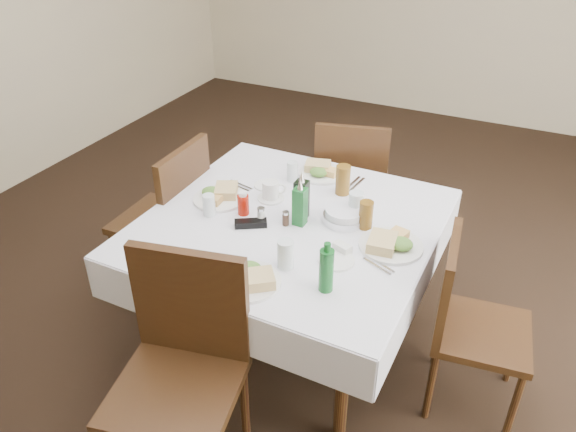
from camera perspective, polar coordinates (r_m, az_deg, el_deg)
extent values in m
plane|color=black|center=(3.36, 4.58, -10.36)|extent=(7.00, 7.00, 0.00)
cylinder|color=black|center=(2.93, -13.30, -9.45)|extent=(0.06, 0.06, 0.72)
cylinder|color=black|center=(3.58, -3.39, -0.08)|extent=(0.06, 0.06, 0.72)
cylinder|color=black|center=(2.54, 5.57, -16.46)|extent=(0.06, 0.06, 0.72)
cylinder|color=black|center=(3.28, 12.19, -4.28)|extent=(0.06, 0.06, 0.72)
cube|color=black|center=(2.81, 0.25, -0.90)|extent=(1.28, 1.28, 0.03)
cube|color=white|center=(2.79, 0.25, -0.54)|extent=(1.41, 1.41, 0.01)
cube|color=white|center=(3.40, 5.48, 3.50)|extent=(1.39, 0.04, 0.22)
cube|color=white|center=(2.39, -7.33, -10.80)|extent=(1.39, 0.04, 0.22)
cube|color=white|center=(2.68, 13.73, -6.09)|extent=(0.04, 1.39, 0.22)
cube|color=white|center=(3.18, -11.03, 0.81)|extent=(0.04, 1.39, 0.22)
cube|color=black|center=(3.78, 6.52, 3.32)|extent=(0.55, 0.55, 0.04)
cube|color=black|center=(3.48, 6.39, 5.30)|extent=(0.45, 0.15, 0.49)
cylinder|color=black|center=(4.05, 9.37, 1.44)|extent=(0.04, 0.04, 0.46)
cylinder|color=black|center=(3.72, 8.96, -1.53)|extent=(0.04, 0.04, 0.46)
cylinder|color=black|center=(4.08, 3.91, 2.03)|extent=(0.04, 0.04, 0.46)
cylinder|color=black|center=(3.74, 3.02, -0.87)|extent=(0.04, 0.04, 0.46)
cube|color=black|center=(2.36, -11.37, -17.14)|extent=(0.57, 0.57, 0.04)
cube|color=black|center=(2.31, -9.86, -8.89)|extent=(0.48, 0.14, 0.53)
cylinder|color=black|center=(2.74, -13.15, -16.38)|extent=(0.04, 0.04, 0.50)
cylinder|color=black|center=(2.61, -4.42, -18.42)|extent=(0.04, 0.04, 0.50)
cube|color=black|center=(2.78, 19.14, -11.14)|extent=(0.47, 0.47, 0.04)
cube|color=black|center=(2.63, 15.85, -6.72)|extent=(0.09, 0.43, 0.46)
cylinder|color=black|center=(2.82, 22.01, -17.43)|extent=(0.03, 0.03, 0.43)
cylinder|color=black|center=(2.79, 14.30, -16.26)|extent=(0.03, 0.03, 0.43)
cylinder|color=black|center=(3.08, 22.02, -12.41)|extent=(0.03, 0.03, 0.43)
cylinder|color=black|center=(3.06, 15.13, -11.30)|extent=(0.03, 0.03, 0.43)
cube|color=black|center=(3.41, -12.92, -0.47)|extent=(0.47, 0.47, 0.04)
cube|color=black|center=(3.17, -10.37, 2.55)|extent=(0.05, 0.47, 0.51)
cylinder|color=black|center=(3.78, -13.21, -1.36)|extent=(0.04, 0.04, 0.48)
cylinder|color=black|center=(3.57, -8.01, -2.84)|extent=(0.04, 0.04, 0.48)
cylinder|color=black|center=(3.53, -16.99, -4.59)|extent=(0.04, 0.04, 0.48)
cylinder|color=black|center=(3.31, -11.62, -6.41)|extent=(0.04, 0.04, 0.48)
cylinder|color=white|center=(3.22, 3.47, 4.33)|extent=(0.27, 0.27, 0.01)
cube|color=tan|center=(3.24, 3.04, 5.10)|extent=(0.16, 0.14, 0.04)
cube|color=#D9994C|center=(3.19, 4.28, 4.50)|extent=(0.10, 0.08, 0.03)
ellipsoid|color=#2B701B|center=(3.17, 3.11, 4.48)|extent=(0.10, 0.09, 0.04)
cylinder|color=white|center=(2.39, -4.12, -6.63)|extent=(0.29, 0.29, 0.01)
cube|color=tan|center=(2.35, -3.25, -6.46)|extent=(0.19, 0.18, 0.05)
cube|color=#D9994C|center=(2.38, -5.40, -6.01)|extent=(0.11, 0.10, 0.04)
ellipsoid|color=#2B701B|center=(2.41, -3.91, -5.35)|extent=(0.11, 0.10, 0.05)
cylinder|color=white|center=(2.64, 10.39, -2.98)|extent=(0.30, 0.30, 0.02)
cube|color=tan|center=(2.59, 9.55, -2.65)|extent=(0.14, 0.17, 0.05)
cube|color=#D9994C|center=(2.66, 11.05, -1.97)|extent=(0.10, 0.11, 0.04)
ellipsoid|color=#2B701B|center=(2.60, 11.40, -2.78)|extent=(0.11, 0.10, 0.05)
cylinder|color=white|center=(2.98, -6.97, 1.78)|extent=(0.28, 0.28, 0.01)
cube|color=tan|center=(2.99, -6.30, 2.60)|extent=(0.17, 0.18, 0.05)
cube|color=#D9994C|center=(2.93, -7.44, 1.74)|extent=(0.08, 0.10, 0.04)
ellipsoid|color=#2B701B|center=(2.99, -7.80, 2.44)|extent=(0.10, 0.09, 0.05)
cylinder|color=white|center=(3.09, -2.19, 3.14)|extent=(0.14, 0.14, 0.01)
cylinder|color=white|center=(2.51, 4.92, -4.50)|extent=(0.16, 0.16, 0.01)
cylinder|color=silver|center=(3.13, 0.44, 4.56)|extent=(0.06, 0.06, 0.11)
cylinder|color=silver|center=(2.44, -0.26, -3.90)|extent=(0.07, 0.07, 0.13)
cylinder|color=silver|center=(2.80, 6.90, 1.12)|extent=(0.07, 0.07, 0.14)
cylinder|color=silver|center=(2.83, -8.03, 1.10)|extent=(0.06, 0.06, 0.11)
cylinder|color=brown|center=(3.00, 5.60, 3.68)|extent=(0.08, 0.08, 0.16)
cylinder|color=brown|center=(2.72, 7.91, 0.12)|extent=(0.07, 0.07, 0.14)
cylinder|color=silver|center=(2.79, 5.74, -0.19)|extent=(0.21, 0.21, 0.04)
cylinder|color=white|center=(2.77, 5.77, 0.33)|extent=(0.19, 0.19, 0.04)
cube|color=black|center=(2.76, 1.37, 1.66)|extent=(0.06, 0.06, 0.20)
cone|color=silver|center=(2.70, 1.41, 4.04)|extent=(0.03, 0.03, 0.06)
cube|color=#145B21|center=(2.71, 1.22, 0.97)|extent=(0.06, 0.06, 0.20)
cone|color=silver|center=(2.65, 1.25, 3.28)|extent=(0.03, 0.03, 0.05)
cylinder|color=#B01707|center=(2.83, -4.57, 1.15)|extent=(0.06, 0.06, 0.11)
cylinder|color=white|center=(2.79, -4.62, 2.25)|extent=(0.04, 0.04, 0.02)
cylinder|color=white|center=(2.76, -2.75, -0.05)|extent=(0.04, 0.04, 0.07)
cylinder|color=silver|center=(2.73, -2.77, 0.71)|extent=(0.04, 0.04, 0.01)
cylinder|color=#3F2A1E|center=(2.74, -0.24, -0.34)|extent=(0.03, 0.03, 0.06)
cylinder|color=silver|center=(2.72, -0.24, 0.32)|extent=(0.03, 0.03, 0.01)
cylinder|color=white|center=(2.97, -1.76, 1.82)|extent=(0.14, 0.14, 0.01)
cylinder|color=white|center=(2.94, -1.78, 2.69)|extent=(0.09, 0.09, 0.09)
cylinder|color=black|center=(2.93, -1.79, 3.24)|extent=(0.07, 0.07, 0.01)
torus|color=white|center=(2.95, -0.74, 2.79)|extent=(0.06, 0.05, 0.06)
cube|color=black|center=(2.74, -3.81, -0.75)|extent=(0.16, 0.12, 0.03)
cylinder|color=#145B21|center=(2.30, 3.91, -5.54)|extent=(0.06, 0.06, 0.20)
cylinder|color=#145B21|center=(2.23, 4.02, -3.17)|extent=(0.03, 0.03, 0.04)
cube|color=white|center=(2.57, 5.54, -3.27)|extent=(0.09, 0.07, 0.04)
cube|color=pink|center=(2.56, 5.55, -3.14)|extent=(0.07, 0.05, 0.02)
cube|color=silver|center=(3.13, 6.58, 3.31)|extent=(0.04, 0.18, 0.01)
cube|color=silver|center=(3.12, 7.04, 3.18)|extent=(0.04, 0.18, 0.01)
cube|color=silver|center=(2.50, -8.79, -5.01)|extent=(0.08, 0.18, 0.01)
cube|color=silver|center=(2.52, -9.18, -4.73)|extent=(0.08, 0.18, 0.01)
cube|color=silver|center=(2.50, 9.01, -5.09)|extent=(0.15, 0.08, 0.01)
cube|color=silver|center=(2.52, 9.39, -4.87)|extent=(0.15, 0.08, 0.01)
cube|color=silver|center=(3.11, -4.81, 3.16)|extent=(0.17, 0.05, 0.01)
cube|color=silver|center=(3.09, -5.14, 2.98)|extent=(0.17, 0.05, 0.01)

